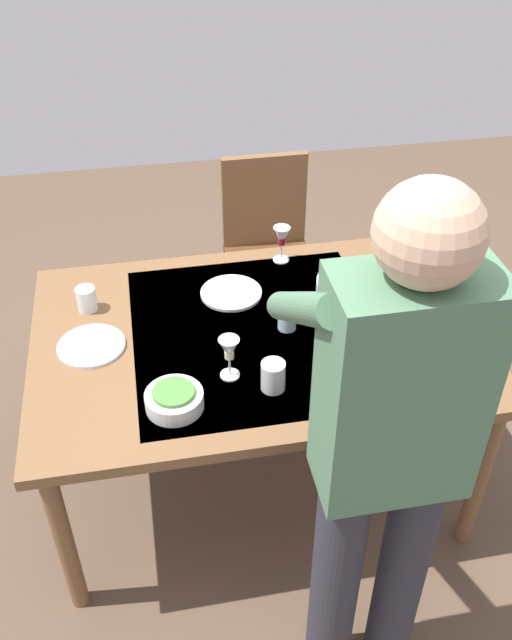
% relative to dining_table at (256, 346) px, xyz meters
% --- Properties ---
extents(ground_plane, '(6.00, 6.00, 0.00)m').
position_rel_dining_table_xyz_m(ground_plane, '(0.00, 0.00, -0.67)').
color(ground_plane, brown).
extents(dining_table, '(1.55, 1.06, 0.73)m').
position_rel_dining_table_xyz_m(dining_table, '(0.00, 0.00, 0.00)').
color(dining_table, brown).
rests_on(dining_table, ground_plane).
extents(chair_near, '(0.40, 0.40, 0.91)m').
position_rel_dining_table_xyz_m(chair_near, '(-0.23, -0.91, -0.14)').
color(chair_near, '#523019').
rests_on(chair_near, ground_plane).
extents(person_server, '(0.42, 0.61, 1.69)m').
position_rel_dining_table_xyz_m(person_server, '(-0.18, 0.79, 0.30)').
color(person_server, '#2D2D38').
rests_on(person_server, ground_plane).
extents(wine_bottle, '(0.07, 0.07, 0.30)m').
position_rel_dining_table_xyz_m(wine_bottle, '(-0.25, 0.05, 0.18)').
color(wine_bottle, black).
rests_on(wine_bottle, dining_table).
extents(wine_glass_left, '(0.07, 0.07, 0.15)m').
position_rel_dining_table_xyz_m(wine_glass_left, '(-0.18, -0.43, 0.17)').
color(wine_glass_left, white).
rests_on(wine_glass_left, dining_table).
extents(wine_glass_right, '(0.07, 0.07, 0.15)m').
position_rel_dining_table_xyz_m(wine_glass_right, '(0.12, 0.21, 0.17)').
color(wine_glass_right, white).
rests_on(wine_glass_right, dining_table).
extents(water_cup_near_left, '(0.08, 0.08, 0.10)m').
position_rel_dining_table_xyz_m(water_cup_near_left, '(0.00, 0.29, 0.12)').
color(water_cup_near_left, silver).
rests_on(water_cup_near_left, dining_table).
extents(water_cup_near_right, '(0.07, 0.07, 0.09)m').
position_rel_dining_table_xyz_m(water_cup_near_right, '(-0.11, -0.00, 0.11)').
color(water_cup_near_right, silver).
rests_on(water_cup_near_right, dining_table).
extents(water_cup_far_left, '(0.07, 0.07, 0.09)m').
position_rel_dining_table_xyz_m(water_cup_far_left, '(0.58, -0.24, 0.11)').
color(water_cup_far_left, silver).
rests_on(water_cup_far_left, dining_table).
extents(serving_bowl_pasta, '(0.30, 0.30, 0.07)m').
position_rel_dining_table_xyz_m(serving_bowl_pasta, '(-0.41, -0.15, 0.10)').
color(serving_bowl_pasta, silver).
rests_on(serving_bowl_pasta, dining_table).
extents(side_bowl_salad, '(0.18, 0.18, 0.07)m').
position_rel_dining_table_xyz_m(side_bowl_salad, '(0.31, 0.32, 0.10)').
color(side_bowl_salad, silver).
rests_on(side_bowl_salad, dining_table).
extents(dinner_plate_near, '(0.23, 0.23, 0.01)m').
position_rel_dining_table_xyz_m(dinner_plate_near, '(0.05, -0.24, 0.07)').
color(dinner_plate_near, silver).
rests_on(dinner_plate_near, dining_table).
extents(dinner_plate_far, '(0.23, 0.23, 0.01)m').
position_rel_dining_table_xyz_m(dinner_plate_far, '(0.57, -0.02, 0.07)').
color(dinner_plate_far, silver).
rests_on(dinner_plate_far, dining_table).
extents(table_knife, '(0.04, 0.20, 0.00)m').
position_rel_dining_table_xyz_m(table_knife, '(-0.19, 0.35, 0.07)').
color(table_knife, silver).
rests_on(table_knife, dining_table).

